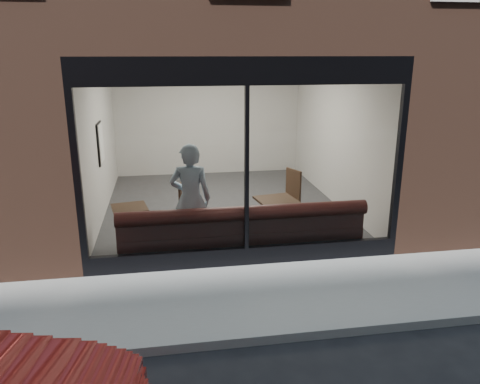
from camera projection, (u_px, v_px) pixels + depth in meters
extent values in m
plane|color=black|center=(276.00, 339.00, 5.53)|extent=(120.00, 120.00, 0.00)
cube|color=gray|center=(259.00, 297.00, 6.47)|extent=(40.00, 2.00, 0.01)
cube|color=gray|center=(278.00, 337.00, 5.47)|extent=(40.00, 0.10, 0.12)
cube|color=brown|center=(63.00, 119.00, 12.05)|extent=(2.50, 12.00, 3.20)
cube|color=brown|center=(340.00, 113.00, 13.22)|extent=(2.50, 12.00, 3.20)
cube|color=brown|center=(199.00, 104.00, 15.47)|extent=(5.00, 6.00, 3.20)
plane|color=#2D2D30|center=(223.00, 206.00, 10.25)|extent=(6.00, 6.00, 0.00)
plane|color=white|center=(221.00, 56.00, 9.34)|extent=(6.00, 6.00, 0.00)
plane|color=beige|center=(208.00, 116.00, 12.63)|extent=(5.00, 0.00, 5.00)
plane|color=beige|center=(99.00, 138.00, 9.41)|extent=(0.00, 6.00, 6.00)
plane|color=beige|center=(335.00, 131.00, 10.18)|extent=(0.00, 6.00, 6.00)
cube|color=black|center=(246.00, 256.00, 7.43)|extent=(5.00, 0.10, 0.30)
cube|color=black|center=(247.00, 71.00, 6.61)|extent=(5.00, 0.10, 0.40)
cube|color=black|center=(247.00, 170.00, 7.02)|extent=(0.06, 0.10, 2.50)
plane|color=white|center=(247.00, 171.00, 7.00)|extent=(4.80, 0.00, 4.80)
cube|color=#341813|center=(242.00, 242.00, 7.78)|extent=(4.00, 0.55, 0.45)
imported|color=#9AB6CE|center=(191.00, 199.00, 7.73)|extent=(0.73, 0.53, 1.86)
cube|color=black|center=(129.00, 208.00, 7.87)|extent=(0.67, 0.67, 0.04)
cube|color=black|center=(277.00, 200.00, 8.26)|extent=(0.77, 0.77, 0.04)
cube|color=black|center=(174.00, 217.00, 8.93)|extent=(0.48, 0.48, 0.04)
cube|color=black|center=(286.00, 204.00, 9.69)|extent=(0.61, 0.61, 0.04)
cube|color=white|center=(101.00, 143.00, 9.31)|extent=(0.02, 0.58, 0.77)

